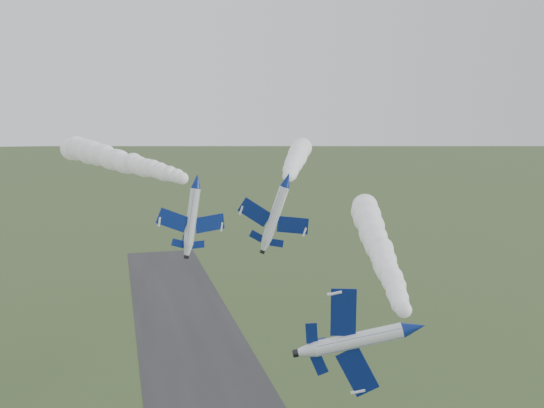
{
  "coord_description": "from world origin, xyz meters",
  "views": [
    {
      "loc": [
        -15.29,
        -64.01,
        50.33
      ],
      "look_at": [
        4.71,
        12.84,
        38.68
      ],
      "focal_mm": 40.0,
      "sensor_mm": 36.0,
      "label": 1
    }
  ],
  "objects": [
    {
      "name": "jet_lead",
      "position": [
        13.15,
        -11.4,
        29.25
      ],
      "size": [
        6.84,
        13.43,
        10.99
      ],
      "rotation": [
        0.0,
        1.33,
        -0.3
      ],
      "color": "silver"
    },
    {
      "name": "smoke_trail_jet_lead",
      "position": [
        23.2,
        19.55,
        30.87
      ],
      "size": [
        22.18,
        56.92,
        5.1
      ],
      "primitive_type": null,
      "rotation": [
        0.0,
        0.0,
        -0.3
      ],
      "color": "white"
    },
    {
      "name": "jet_pair_left",
      "position": [
        -4.43,
        18.66,
        41.41
      ],
      "size": [
        9.96,
        11.79,
        3.2
      ],
      "rotation": [
        0.0,
        0.16,
        0.25
      ],
      "color": "silver"
    },
    {
      "name": "smoke_trail_jet_pair_left",
      "position": [
        -15.27,
        55.39,
        42.09
      ],
      "size": [
        23.18,
        70.39,
        5.38
      ],
      "primitive_type": null,
      "rotation": [
        0.0,
        0.0,
        0.25
      ],
      "color": "white"
    },
    {
      "name": "jet_pair_right",
      "position": [
        8.48,
        18.79,
        41.2
      ],
      "size": [
        10.03,
        12.25,
        4.07
      ],
      "rotation": [
        0.0,
        0.32,
        -0.31
      ],
      "color": "silver"
    },
    {
      "name": "smoke_trail_jet_pair_right",
      "position": [
        18.12,
        45.97,
        42.26
      ],
      "size": [
        19.74,
        49.95,
        4.44
      ],
      "primitive_type": null,
      "rotation": [
        0.0,
        0.0,
        -0.31
      ],
      "color": "white"
    }
  ]
}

